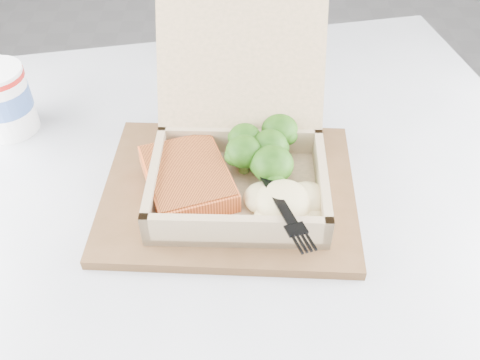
{
  "coord_description": "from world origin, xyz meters",
  "views": [
    {
      "loc": [
        -0.37,
        -0.85,
        1.24
      ],
      "look_at": [
        -0.36,
        -0.39,
        0.8
      ],
      "focal_mm": 40.0,
      "sensor_mm": 36.0,
      "label": 1
    }
  ],
  "objects_px": {
    "serving_tray": "(229,191)",
    "paper_cup": "(3,98)",
    "cafe_table": "(242,306)",
    "takeout_container": "(239,146)"
  },
  "relations": [
    {
      "from": "cafe_table",
      "to": "serving_tray",
      "type": "bearing_deg",
      "value": 112.83
    },
    {
      "from": "serving_tray",
      "to": "takeout_container",
      "type": "xyz_separation_m",
      "value": [
        0.01,
        0.02,
        0.05
      ]
    },
    {
      "from": "cafe_table",
      "to": "serving_tray",
      "type": "height_order",
      "value": "serving_tray"
    },
    {
      "from": "takeout_container",
      "to": "paper_cup",
      "type": "height_order",
      "value": "takeout_container"
    },
    {
      "from": "serving_tray",
      "to": "paper_cup",
      "type": "xyz_separation_m",
      "value": [
        -0.31,
        0.14,
        0.05
      ]
    },
    {
      "from": "takeout_container",
      "to": "paper_cup",
      "type": "distance_m",
      "value": 0.34
    },
    {
      "from": "cafe_table",
      "to": "takeout_container",
      "type": "bearing_deg",
      "value": 92.22
    },
    {
      "from": "cafe_table",
      "to": "takeout_container",
      "type": "xyz_separation_m",
      "value": [
        -0.0,
        0.06,
        0.25
      ]
    },
    {
      "from": "paper_cup",
      "to": "takeout_container",
      "type": "bearing_deg",
      "value": -19.83
    },
    {
      "from": "cafe_table",
      "to": "takeout_container",
      "type": "distance_m",
      "value": 0.26
    }
  ]
}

